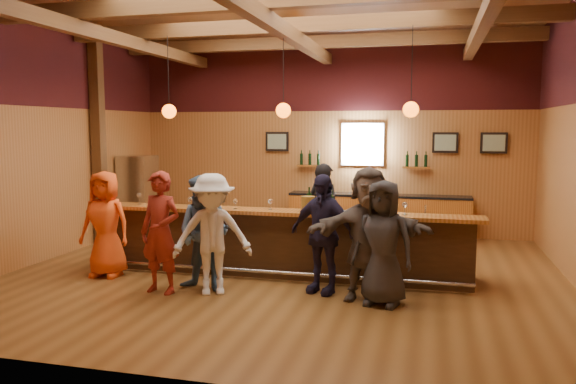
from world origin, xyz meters
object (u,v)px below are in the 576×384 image
object	(u,v)px
stainless_fridge	(138,195)
customer_navy	(322,234)
customer_brown	(368,234)
bar_counter	(287,242)
back_bar_cabinet	(378,215)
customer_redvest	(161,232)
customer_denim	(204,233)
ice_bucket	(308,204)
customer_white	(212,234)
bartender	(324,213)
bottle_a	(309,201)
customer_orange	(105,224)
customer_dark	(383,243)

from	to	relation	value
stainless_fridge	customer_navy	world-z (taller)	stainless_fridge
stainless_fridge	customer_brown	bearing A→B (deg)	-32.51
bar_counter	back_bar_cabinet	distance (m)	3.76
customer_redvest	customer_brown	size ratio (longest dim) A/B	0.95
bar_counter	customer_denim	size ratio (longest dim) A/B	3.65
customer_denim	ice_bucket	xyz separation A→B (m)	(1.37, 0.97, 0.37)
back_bar_cabinet	customer_white	xyz separation A→B (m)	(-1.93, -5.00, 0.41)
customer_redvest	bartender	xyz separation A→B (m)	(1.96, 2.48, -0.00)
customer_navy	bottle_a	bearing A→B (deg)	133.85
bar_counter	bottle_a	size ratio (longest dim) A/B	17.15
bottle_a	bar_counter	bearing A→B (deg)	157.85
customer_redvest	bottle_a	size ratio (longest dim) A/B	4.90
customer_redvest	customer_brown	xyz separation A→B (m)	(2.99, 0.43, 0.04)
bartender	ice_bucket	distance (m)	1.29
customer_brown	bottle_a	world-z (taller)	customer_brown
customer_denim	back_bar_cabinet	bearing A→B (deg)	74.46
customer_orange	bottle_a	world-z (taller)	customer_orange
customer_denim	customer_white	size ratio (longest dim) A/B	0.97
customer_redvest	customer_white	distance (m)	0.77
back_bar_cabinet	ice_bucket	distance (m)	4.03
customer_white	customer_brown	distance (m)	2.25
ice_bucket	bottle_a	world-z (taller)	bottle_a
customer_redvest	bottle_a	bearing A→B (deg)	45.08
customer_white	customer_navy	bearing A→B (deg)	-6.20
customer_orange	customer_brown	bearing A→B (deg)	-4.95
customer_redvest	ice_bucket	distance (m)	2.32
stainless_fridge	customer_dark	xyz separation A→B (m)	(5.82, -3.76, -0.04)
ice_bucket	bar_counter	bearing A→B (deg)	143.84
stainless_fridge	customer_navy	size ratio (longest dim) A/B	1.02
back_bar_cabinet	customer_orange	xyz separation A→B (m)	(-4.00, -4.50, 0.39)
back_bar_cabinet	bar_counter	bearing A→B (deg)	-108.34
customer_brown	customer_redvest	bearing A→B (deg)	175.60
bar_counter	ice_bucket	distance (m)	0.89
customer_orange	customer_dark	bearing A→B (deg)	-7.31
stainless_fridge	bottle_a	size ratio (longest dim) A/B	4.90
customer_dark	bartender	size ratio (longest dim) A/B	0.96
customer_redvest	bartender	size ratio (longest dim) A/B	1.00
bar_counter	customer_brown	world-z (taller)	customer_brown
stainless_fridge	customer_orange	bearing A→B (deg)	-68.94
customer_white	customer_dark	xyz separation A→B (m)	(2.45, 0.12, -0.02)
bar_counter	back_bar_cabinet	xyz separation A→B (m)	(1.18, 3.57, -0.05)
bar_counter	customer_navy	bearing A→B (deg)	-50.61
customer_redvest	customer_navy	bearing A→B (deg)	24.01
customer_redvest	customer_brown	distance (m)	3.02
stainless_fridge	ice_bucket	bearing A→B (deg)	-31.30
customer_navy	ice_bucket	bearing A→B (deg)	137.69
customer_denim	customer_white	xyz separation A→B (m)	(0.19, -0.15, 0.02)
customer_orange	customer_white	xyz separation A→B (m)	(2.07, -0.51, 0.02)
back_bar_cabinet	bartender	size ratio (longest dim) A/B	2.23
bar_counter	customer_redvest	xyz separation A→B (m)	(-1.51, -1.55, 0.38)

